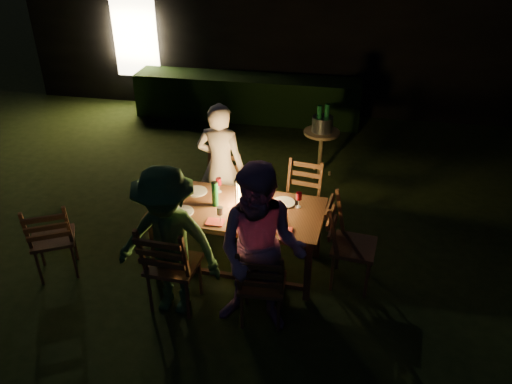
% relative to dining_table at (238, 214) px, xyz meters
% --- Properties ---
extents(garden_envelope, '(40.00, 40.00, 3.20)m').
position_rel_dining_table_xyz_m(garden_envelope, '(-0.35, 6.83, 0.90)').
color(garden_envelope, black).
rests_on(garden_envelope, ground).
extents(dining_table, '(1.86, 1.00, 0.76)m').
position_rel_dining_table_xyz_m(dining_table, '(0.00, 0.00, 0.00)').
color(dining_table, '#4B2E19').
rests_on(dining_table, ground).
extents(chair_near_left, '(0.50, 0.54, 1.07)m').
position_rel_dining_table_xyz_m(chair_near_left, '(-0.49, -0.75, -0.36)').
color(chair_near_left, '#4B2E19').
rests_on(chair_near_left, ground).
extents(chair_near_right, '(0.45, 0.48, 0.96)m').
position_rel_dining_table_xyz_m(chair_near_right, '(0.41, -0.79, -0.39)').
color(chair_near_right, '#4B2E19').
rests_on(chair_near_right, ground).
extents(chair_far_left, '(0.43, 0.46, 0.93)m').
position_rel_dining_table_xyz_m(chair_far_left, '(-0.41, 0.79, -0.40)').
color(chair_far_left, '#4B2E19').
rests_on(chair_far_left, ground).
extents(chair_far_right, '(0.49, 0.51, 0.95)m').
position_rel_dining_table_xyz_m(chair_far_right, '(0.59, 0.74, -0.39)').
color(chair_far_right, '#4B2E19').
rests_on(chair_far_right, ground).
extents(chair_end, '(0.55, 0.52, 1.04)m').
position_rel_dining_table_xyz_m(chair_end, '(1.23, -0.06, -0.37)').
color(chair_end, '#4B2E19').
rests_on(chair_end, ground).
extents(chair_spare, '(0.61, 0.62, 0.99)m').
position_rel_dining_table_xyz_m(chair_spare, '(-1.92, -0.52, -0.38)').
color(chair_spare, '#4B2E19').
rests_on(chair_spare, ground).
extents(person_house_side, '(0.60, 0.41, 1.60)m').
position_rel_dining_table_xyz_m(person_house_side, '(-0.41, 0.84, 0.12)').
color(person_house_side, white).
rests_on(person_house_side, ground).
extents(person_opp_right, '(0.87, 0.70, 1.72)m').
position_rel_dining_table_xyz_m(person_opp_right, '(0.41, -0.84, 0.18)').
color(person_opp_right, '#B17AA7').
rests_on(person_opp_right, ground).
extents(person_opp_left, '(1.06, 0.64, 1.59)m').
position_rel_dining_table_xyz_m(person_opp_left, '(-0.49, -0.79, 0.11)').
color(person_opp_left, '#2D562B').
rests_on(person_opp_left, ground).
extents(lantern, '(0.16, 0.16, 0.35)m').
position_rel_dining_table_xyz_m(lantern, '(0.05, 0.05, 0.23)').
color(lantern, white).
rests_on(lantern, dining_table).
extents(plate_far_left, '(0.25, 0.25, 0.01)m').
position_rel_dining_table_xyz_m(plate_far_left, '(-0.54, 0.25, 0.08)').
color(plate_far_left, white).
rests_on(plate_far_left, dining_table).
extents(plate_near_left, '(0.25, 0.25, 0.01)m').
position_rel_dining_table_xyz_m(plate_near_left, '(-0.56, -0.19, 0.08)').
color(plate_near_left, white).
rests_on(plate_near_left, dining_table).
extents(plate_far_right, '(0.25, 0.25, 0.01)m').
position_rel_dining_table_xyz_m(plate_far_right, '(0.46, 0.20, 0.08)').
color(plate_far_right, white).
rests_on(plate_far_right, dining_table).
extents(plate_near_right, '(0.25, 0.25, 0.01)m').
position_rel_dining_table_xyz_m(plate_near_right, '(0.44, -0.24, 0.08)').
color(plate_near_right, white).
rests_on(plate_near_right, dining_table).
extents(wineglass_a, '(0.06, 0.06, 0.18)m').
position_rel_dining_table_xyz_m(wineglass_a, '(-0.28, 0.30, 0.16)').
color(wineglass_a, '#59070F').
rests_on(wineglass_a, dining_table).
extents(wineglass_b, '(0.06, 0.06, 0.18)m').
position_rel_dining_table_xyz_m(wineglass_b, '(-0.73, -0.08, 0.16)').
color(wineglass_b, '#59070F').
rests_on(wineglass_b, dining_table).
extents(wineglass_c, '(0.06, 0.06, 0.18)m').
position_rel_dining_table_xyz_m(wineglass_c, '(0.28, -0.30, 0.16)').
color(wineglass_c, '#59070F').
rests_on(wineglass_c, dining_table).
extents(wineglass_d, '(0.06, 0.06, 0.18)m').
position_rel_dining_table_xyz_m(wineglass_d, '(0.63, 0.15, 0.16)').
color(wineglass_d, '#59070F').
rests_on(wineglass_d, dining_table).
extents(wineglass_e, '(0.06, 0.06, 0.18)m').
position_rel_dining_table_xyz_m(wineglass_e, '(-0.12, -0.29, 0.16)').
color(wineglass_e, silver).
rests_on(wineglass_e, dining_table).
extents(bottle_table, '(0.07, 0.07, 0.28)m').
position_rel_dining_table_xyz_m(bottle_table, '(-0.25, 0.01, 0.21)').
color(bottle_table, '#0F471E').
rests_on(bottle_table, dining_table).
extents(napkin_left, '(0.18, 0.14, 0.01)m').
position_rel_dining_table_xyz_m(napkin_left, '(-0.17, -0.31, 0.08)').
color(napkin_left, red).
rests_on(napkin_left, dining_table).
extents(napkin_right, '(0.18, 0.14, 0.01)m').
position_rel_dining_table_xyz_m(napkin_right, '(0.53, -0.33, 0.08)').
color(napkin_right, red).
rests_on(napkin_right, dining_table).
extents(phone, '(0.14, 0.07, 0.01)m').
position_rel_dining_table_xyz_m(phone, '(-0.64, -0.27, 0.08)').
color(phone, black).
rests_on(phone, dining_table).
extents(side_table, '(0.52, 0.52, 0.71)m').
position_rel_dining_table_xyz_m(side_table, '(0.71, 2.37, -0.06)').
color(side_table, olive).
rests_on(side_table, ground).
extents(ice_bucket, '(0.30, 0.30, 0.22)m').
position_rel_dining_table_xyz_m(ice_bucket, '(0.71, 2.37, 0.14)').
color(ice_bucket, '#A5A8AD').
rests_on(ice_bucket, side_table).
extents(bottle_bucket_a, '(0.07, 0.07, 0.32)m').
position_rel_dining_table_xyz_m(bottle_bucket_a, '(0.66, 2.33, 0.19)').
color(bottle_bucket_a, '#0F471E').
rests_on(bottle_bucket_a, side_table).
extents(bottle_bucket_b, '(0.07, 0.07, 0.32)m').
position_rel_dining_table_xyz_m(bottle_bucket_b, '(0.76, 2.41, 0.19)').
color(bottle_bucket_b, '#0F471E').
rests_on(bottle_bucket_b, side_table).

